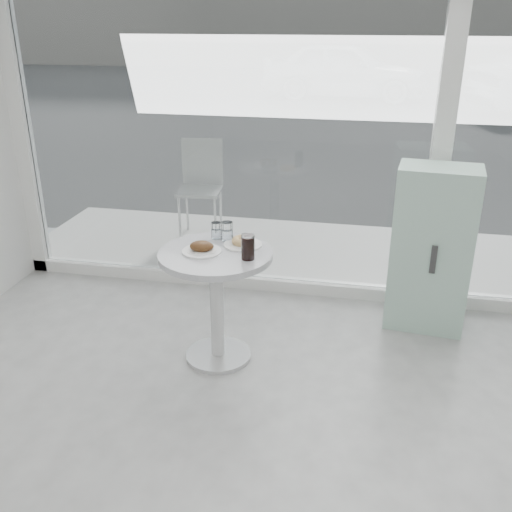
% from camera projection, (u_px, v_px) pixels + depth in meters
% --- Properties ---
extents(room_shell, '(6.00, 6.00, 6.00)m').
position_uv_depth(room_shell, '(73.00, 192.00, 0.80)').
color(room_shell, silver).
rests_on(room_shell, ground).
extents(storefront, '(5.00, 0.14, 3.00)m').
position_uv_depth(storefront, '(330.00, 79.00, 4.07)').
color(storefront, white).
rests_on(storefront, ground).
extents(main_table, '(0.72, 0.72, 0.77)m').
position_uv_depth(main_table, '(216.00, 283.00, 3.64)').
color(main_table, silver).
rests_on(main_table, ground).
extents(patio_deck, '(5.60, 1.60, 0.05)m').
position_uv_depth(patio_deck, '(320.00, 253.00, 5.47)').
color(patio_deck, silver).
rests_on(patio_deck, ground).
extents(street, '(40.00, 24.00, 0.00)m').
position_uv_depth(street, '(361.00, 95.00, 16.48)').
color(street, '#373737').
rests_on(street, ground).
extents(mint_cabinet, '(0.59, 0.42, 1.19)m').
position_uv_depth(mint_cabinet, '(431.00, 249.00, 4.05)').
color(mint_cabinet, '#9FCAB5').
rests_on(mint_cabinet, ground).
extents(patio_chair, '(0.46, 0.46, 0.96)m').
position_uv_depth(patio_chair, '(201.00, 182.00, 5.68)').
color(patio_chair, silver).
rests_on(patio_chair, patio_deck).
extents(car_white, '(4.55, 2.18, 1.50)m').
position_uv_depth(car_white, '(345.00, 70.00, 15.37)').
color(car_white, white).
rests_on(car_white, street).
extents(plate_fritter, '(0.25, 0.25, 0.07)m').
position_uv_depth(plate_fritter, '(202.00, 248.00, 3.54)').
color(plate_fritter, white).
rests_on(plate_fritter, main_table).
extents(plate_donut, '(0.25, 0.25, 0.06)m').
position_uv_depth(plate_donut, '(243.00, 242.00, 3.64)').
color(plate_donut, white).
rests_on(plate_donut, main_table).
extents(water_tumbler_a, '(0.07, 0.07, 0.11)m').
position_uv_depth(water_tumbler_a, '(216.00, 231.00, 3.75)').
color(water_tumbler_a, white).
rests_on(water_tumbler_a, main_table).
extents(water_tumbler_b, '(0.08, 0.08, 0.13)m').
position_uv_depth(water_tumbler_b, '(227.00, 232.00, 3.72)').
color(water_tumbler_b, white).
rests_on(water_tumbler_b, main_table).
extents(cola_glass, '(0.08, 0.08, 0.16)m').
position_uv_depth(cola_glass, '(248.00, 247.00, 3.42)').
color(cola_glass, white).
rests_on(cola_glass, main_table).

